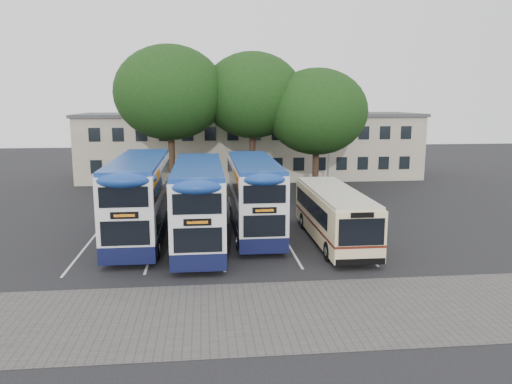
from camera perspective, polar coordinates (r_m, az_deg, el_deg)
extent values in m
plane|color=black|center=(23.24, 5.74, -8.37)|extent=(120.00, 120.00, 0.00)
cube|color=#595654|center=(18.32, 2.67, -13.65)|extent=(40.00, 6.00, 0.01)
cube|color=silver|center=(28.25, -18.47, -5.42)|extent=(0.12, 11.00, 0.01)
cube|color=silver|center=(27.69, -11.35, -5.40)|extent=(0.12, 11.00, 0.01)
cube|color=silver|center=(27.57, -4.06, -5.28)|extent=(0.12, 11.00, 0.01)
cube|color=silver|center=(27.89, 3.17, -5.08)|extent=(0.12, 11.00, 0.01)
cube|color=silver|center=(28.64, 10.13, -4.82)|extent=(0.12, 11.00, 0.01)
cube|color=#A79E87|center=(48.94, -0.57, 5.25)|extent=(32.00, 8.00, 6.00)
cube|color=#4C4C4F|center=(48.75, -0.58, 8.82)|extent=(32.40, 8.40, 0.30)
cube|color=black|center=(45.11, -0.09, 3.14)|extent=(30.00, 0.06, 1.20)
cube|color=black|center=(44.83, -0.09, 6.69)|extent=(30.00, 0.06, 1.20)
cylinder|color=gray|center=(42.94, 8.36, 6.41)|extent=(0.14, 0.14, 9.00)
cube|color=gray|center=(42.86, 8.52, 12.42)|extent=(0.12, 0.80, 0.12)
cube|color=gray|center=(42.47, 8.66, 12.37)|extent=(0.25, 0.50, 0.12)
cylinder|color=black|center=(39.85, -9.59, 3.82)|extent=(0.50, 0.50, 5.90)
ellipsoid|color=black|center=(39.59, -9.82, 11.13)|extent=(8.55, 8.55, 7.27)
cylinder|color=black|center=(40.51, -0.41, 3.98)|extent=(0.50, 0.50, 5.77)
ellipsoid|color=black|center=(40.25, -0.42, 11.02)|extent=(7.98, 7.98, 6.78)
cylinder|color=black|center=(39.92, 6.83, 3.14)|extent=(0.50, 0.50, 4.83)
ellipsoid|color=black|center=(39.60, 6.96, 9.11)|extent=(7.89, 7.89, 6.71)
cube|color=#0F133A|center=(27.89, -13.00, -3.86)|extent=(2.51, 10.55, 0.80)
cube|color=white|center=(27.48, -13.16, 0.10)|extent=(2.51, 10.55, 3.11)
cube|color=navy|center=(27.24, -13.31, 3.43)|extent=(2.46, 10.34, 0.30)
cube|color=black|center=(27.94, -13.02, -1.51)|extent=(2.55, 9.34, 1.00)
cube|color=black|center=(27.37, -13.23, 1.55)|extent=(2.55, 9.95, 0.90)
cube|color=orange|center=(23.74, -11.28, 1.63)|extent=(0.02, 3.22, 0.55)
cube|color=black|center=(22.36, -14.82, -2.60)|extent=(1.21, 0.06, 0.30)
cylinder|color=black|center=(31.05, -14.39, -2.84)|extent=(0.30, 1.00, 1.00)
cylinder|color=black|center=(30.79, -10.20, -2.79)|extent=(0.30, 1.00, 1.00)
cylinder|color=black|center=(24.82, -16.56, -6.31)|extent=(0.30, 1.00, 1.00)
cylinder|color=black|center=(24.50, -11.30, -6.29)|extent=(0.30, 1.00, 1.00)
cube|color=#0F133A|center=(26.34, -6.49, -4.56)|extent=(2.43, 10.19, 0.78)
cube|color=white|center=(25.92, -6.58, -0.52)|extent=(2.43, 10.19, 3.01)
cube|color=navy|center=(25.67, -6.65, 2.89)|extent=(2.38, 9.98, 0.29)
cube|color=black|center=(26.37, -6.54, -2.15)|extent=(2.47, 9.02, 0.97)
cube|color=black|center=(25.80, -6.61, 0.97)|extent=(2.47, 9.60, 0.87)
cube|color=orange|center=(22.42, -3.60, 0.95)|extent=(0.02, 3.10, 0.53)
cube|color=black|center=(20.93, -6.71, -3.45)|extent=(1.16, 0.06, 0.29)
cylinder|color=black|center=(29.29, -8.59, -3.46)|extent=(0.29, 0.97, 0.97)
cylinder|color=black|center=(29.26, -4.29, -3.38)|extent=(0.29, 0.97, 0.97)
cylinder|color=black|center=(23.23, -9.28, -7.21)|extent=(0.29, 0.97, 0.97)
cylinder|color=black|center=(23.19, -3.82, -7.11)|extent=(0.29, 0.97, 0.97)
cube|color=#B6240C|center=(27.01, -3.97, 1.44)|extent=(0.02, 3.88, 0.82)
cube|color=#0F133A|center=(28.50, -0.24, -3.35)|extent=(2.37, 9.97, 0.76)
cube|color=white|center=(28.12, -0.24, 0.31)|extent=(2.37, 9.97, 2.94)
cube|color=navy|center=(27.89, -0.24, 3.38)|extent=(2.33, 9.77, 0.28)
cube|color=black|center=(28.55, -0.30, -1.18)|extent=(2.41, 8.83, 0.95)
cube|color=black|center=(28.01, -0.24, 1.65)|extent=(2.41, 9.40, 0.85)
cube|color=orange|center=(24.87, 3.25, 1.72)|extent=(0.02, 3.04, 0.52)
cube|color=black|center=(23.25, 0.99, -2.10)|extent=(1.14, 0.06, 0.28)
cylinder|color=black|center=(31.28, -2.72, -2.47)|extent=(0.28, 0.95, 0.95)
cylinder|color=black|center=(31.46, 1.18, -2.38)|extent=(0.28, 0.95, 0.95)
cylinder|color=black|center=(25.31, -1.93, -5.60)|extent=(0.28, 0.95, 0.95)
cylinder|color=black|center=(25.54, 2.90, -5.46)|extent=(0.28, 0.95, 0.95)
cube|color=#FFE5AA|center=(26.85, 8.89, -2.57)|extent=(2.35, 9.39, 2.39)
cube|color=beige|center=(26.59, 8.96, 0.04)|extent=(2.25, 9.01, 0.19)
cube|color=black|center=(27.20, 8.66, -1.53)|extent=(2.39, 7.51, 0.84)
cube|color=#601D13|center=(26.94, 8.86, -3.40)|extent=(2.38, 9.41, 0.11)
cube|color=black|center=(22.39, 11.98, -4.51)|extent=(2.07, 0.06, 1.22)
cylinder|color=black|center=(23.87, 8.29, -6.73)|extent=(0.28, 0.94, 0.94)
cylinder|color=black|center=(24.46, 13.15, -6.47)|extent=(0.28, 0.94, 0.94)
cylinder|color=black|center=(29.51, 5.45, -3.31)|extent=(0.28, 0.94, 0.94)
cylinder|color=black|center=(29.99, 9.43, -3.18)|extent=(0.28, 0.94, 0.94)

